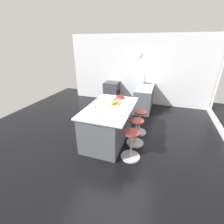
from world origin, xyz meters
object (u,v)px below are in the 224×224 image
Objects in this scene: stool_middle at (136,133)px; water_bottle at (95,108)px; oven_range at (112,92)px; apple_yellow at (116,102)px; fruit_bowl at (120,97)px; apple_red at (115,100)px; stool_near_camera at (131,146)px; cutting_board at (115,103)px; stool_by_window at (139,123)px; apple_green at (113,103)px; kitchen_island at (109,123)px.

water_bottle reaches higher than stool_middle.
stool_middle is at bearing 29.79° from oven_range.
apple_yellow is 0.47m from fruit_bowl.
oven_range is 2.34m from fruit_bowl.
apple_red is 0.12m from apple_yellow.
cutting_board is (-0.79, -0.62, 0.64)m from stool_near_camera.
apple_red reaches higher than stool_near_camera.
apple_green reaches higher than stool_by_window.
apple_red reaches higher than cutting_board.
oven_range reaches higher than stool_near_camera.
cutting_board is at bearing -61.51° from stool_by_window.
cutting_board is 0.13m from apple_green.
apple_green is 0.57m from fruit_bowl.
stool_middle is 0.92m from cutting_board.
water_bottle reaches higher than apple_red.
apple_red is (-0.32, -0.66, 0.69)m from stool_middle.
stool_by_window is at bearing 127.39° from kitchen_island.
apple_yellow is at bearing 162.83° from apple_green.
fruit_bowl is (-0.57, 0.02, -0.02)m from apple_green.
apple_green is at bearing 4.55° from apple_red.
stool_by_window is at bearing 180.00° from stool_near_camera.
cutting_board is 0.12m from apple_red.
fruit_bowl is (-0.11, -0.62, 0.67)m from stool_by_window.
apple_yellow is 0.73m from water_bottle.
water_bottle is at bearing -22.46° from apple_green.
kitchen_island is at bearing -27.12° from cutting_board.
water_bottle reaches higher than stool_by_window.
water_bottle is (1.04, -0.88, 0.75)m from stool_by_window.
water_bottle is at bearing -20.35° from cutting_board.
fruit_bowl is at bearing -100.08° from stool_by_window.
fruit_bowl is at bearing -153.26° from stool_near_camera.
oven_range is 10.89× the size of apple_green.
stool_by_window is at bearing 110.13° from apple_red.
stool_near_camera is 8.46× the size of apple_green.
apple_green reaches higher than cutting_board.
kitchen_island is 0.54m from cutting_board.
apple_red reaches higher than fruit_bowl.
cutting_board is at bearing 170.62° from apple_green.
stool_middle is at bearing 0.00° from stool_by_window.
fruit_bowl is at bearing 167.35° from water_bottle.
oven_range is at bearing -160.58° from apple_green.
oven_range reaches higher than stool_by_window.
water_bottle reaches higher than apple_green.
apple_yellow is at bearing 31.71° from cutting_board.
stool_middle is 1.00× the size of stool_near_camera.
oven_range is 0.49× the size of kitchen_island.
apple_yellow reaches higher than oven_range.
oven_range is 3.64× the size of fruit_bowl.
cutting_board is at bearing 152.88° from kitchen_island.
apple_yellow is (-0.21, 0.13, 0.54)m from kitchen_island.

